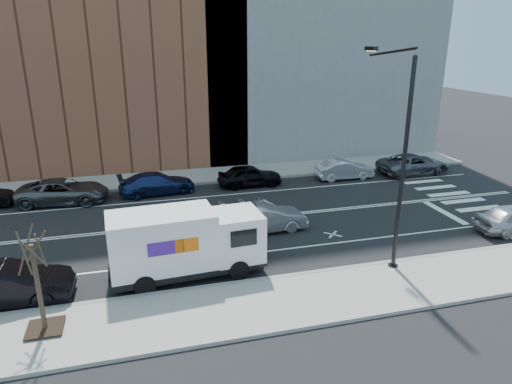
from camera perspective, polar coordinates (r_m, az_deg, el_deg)
ground at (r=25.30m, az=-6.08°, el=-3.82°), size 120.00×120.00×0.00m
sidewalk_near at (r=17.58m, az=-1.24°, el=-14.26°), size 44.00×3.60×0.15m
sidewalk_far at (r=33.51m, az=-8.55°, el=1.89°), size 44.00×3.60×0.15m
curb_near at (r=19.07m, az=-2.58°, el=-11.39°), size 44.00×0.25×0.17m
curb_far at (r=31.80m, az=-8.16°, el=1.00°), size 44.00×0.25×0.17m
crosswalk at (r=31.76m, az=23.70°, el=-0.61°), size 3.00×14.00×0.01m
road_markings at (r=25.30m, az=-6.08°, el=-3.81°), size 40.00×8.60×0.01m
bldg_brick at (r=39.02m, az=-23.16°, el=19.28°), size 26.00×10.00×22.00m
streetlight at (r=19.86m, az=17.32°, el=4.56°), size 0.44×4.02×9.34m
street_tree at (r=17.21m, az=-25.41°, el=-11.70°), size 1.20×1.20×3.75m
fedex_van at (r=19.38m, az=-8.83°, el=-6.21°), size 6.59×2.63×2.95m
far_parked_c at (r=30.32m, az=-22.98°, el=0.08°), size 5.53×2.96×1.48m
far_parked_d at (r=30.27m, az=-12.29°, el=1.08°), size 5.05×2.52×1.41m
far_parked_e at (r=31.12m, az=-0.78°, el=2.06°), size 4.35×1.76×1.48m
far_parked_f at (r=33.37m, az=10.96°, el=2.77°), size 4.17×1.47×1.37m
far_parked_g at (r=35.94m, az=19.08°, el=3.32°), size 5.52×2.76×1.50m
driving_sedan at (r=23.80m, az=1.01°, el=-3.28°), size 4.56×1.85×1.47m
near_parked_rear_a at (r=19.93m, az=-28.84°, el=-10.17°), size 4.86×1.81×1.59m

